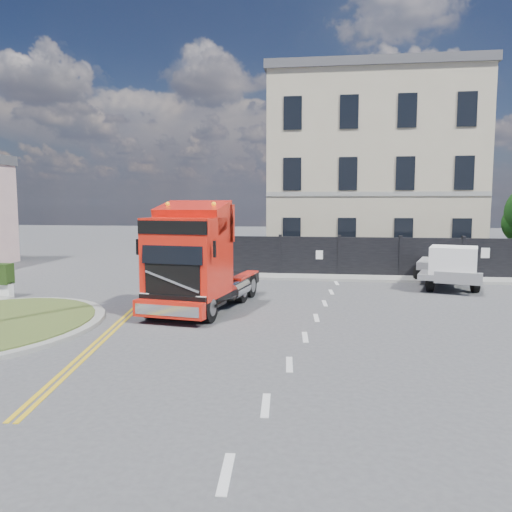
# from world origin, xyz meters

# --- Properties ---
(ground) EXTENTS (120.00, 120.00, 0.00)m
(ground) POSITION_xyz_m (0.00, 0.00, 0.00)
(ground) COLOR #424244
(ground) RESTS_ON ground
(hoarding_fence) EXTENTS (18.80, 0.25, 2.00)m
(hoarding_fence) POSITION_xyz_m (6.55, 9.00, 1.00)
(hoarding_fence) COLOR black
(hoarding_fence) RESTS_ON ground
(georgian_building) EXTENTS (12.30, 10.30, 12.80)m
(georgian_building) POSITION_xyz_m (6.00, 16.50, 5.77)
(georgian_building) COLOR #B3A88E
(georgian_building) RESTS_ON ground
(pavement_far) EXTENTS (20.00, 1.60, 0.12)m
(pavement_far) POSITION_xyz_m (6.00, 8.10, 0.06)
(pavement_far) COLOR gray
(pavement_far) RESTS_ON ground
(truck) EXTENTS (3.21, 6.41, 3.67)m
(truck) POSITION_xyz_m (-1.17, 0.00, 1.65)
(truck) COLOR black
(truck) RESTS_ON ground
(flatbed_pickup) EXTENTS (3.06, 4.98, 1.91)m
(flatbed_pickup) POSITION_xyz_m (8.56, 5.63, 1.03)
(flatbed_pickup) COLOR gray
(flatbed_pickup) RESTS_ON ground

